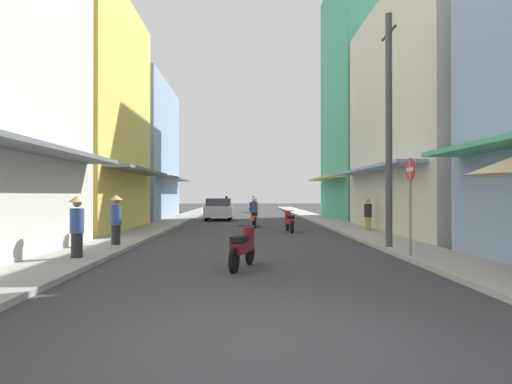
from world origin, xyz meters
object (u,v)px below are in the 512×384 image
(motorbike_maroon, at_px, (243,246))
(parked_car, at_px, (219,209))
(motorbike_black, at_px, (253,205))
(motorbike_white, at_px, (213,210))
(pedestrian_foreground, at_px, (116,218))
(utility_pole, at_px, (389,129))
(pedestrian_crossing, at_px, (368,216))
(street_sign_no_entry, at_px, (410,194))
(motorbike_silver, at_px, (226,206))
(motorbike_red, at_px, (289,221))
(motorbike_orange, at_px, (254,214))
(pedestrian_midway, at_px, (77,225))

(motorbike_maroon, bearing_deg, parked_car, 95.06)
(motorbike_black, bearing_deg, motorbike_white, -111.60)
(pedestrian_foreground, bearing_deg, utility_pole, -5.27)
(motorbike_white, height_order, pedestrian_crossing, pedestrian_crossing)
(motorbike_maroon, bearing_deg, motorbike_white, 96.02)
(street_sign_no_entry, bearing_deg, motorbike_silver, 102.61)
(motorbike_red, relative_size, parked_car, 0.44)
(pedestrian_foreground, bearing_deg, motorbike_red, 44.19)
(motorbike_maroon, relative_size, utility_pole, 0.24)
(motorbike_orange, bearing_deg, pedestrian_midway, -112.09)
(pedestrian_foreground, bearing_deg, street_sign_no_entry, -18.29)
(motorbike_orange, distance_m, motorbike_maroon, 12.57)
(pedestrian_foreground, height_order, pedestrian_crossing, pedestrian_foreground)
(motorbike_white, xyz_separation_m, pedestrian_crossing, (7.93, -13.68, 0.26))
(motorbike_white, height_order, street_sign_no_entry, street_sign_no_entry)
(motorbike_white, distance_m, utility_pole, 21.25)
(motorbike_maroon, bearing_deg, pedestrian_foreground, 136.60)
(parked_car, bearing_deg, motorbike_red, -68.56)
(motorbike_orange, height_order, pedestrian_foreground, pedestrian_foreground)
(motorbike_black, relative_size, motorbike_white, 0.97)
(motorbike_maroon, bearing_deg, motorbike_orange, 87.69)
(parked_car, xyz_separation_m, utility_pole, (6.12, -16.32, 2.94))
(pedestrian_crossing, distance_m, utility_pole, 6.93)
(motorbike_black, height_order, street_sign_no_entry, street_sign_no_entry)
(motorbike_black, xyz_separation_m, utility_pole, (3.63, -27.94, 2.98))
(utility_pole, xyz_separation_m, street_sign_no_entry, (-0.10, -1.98, -1.97))
(motorbike_silver, relative_size, utility_pole, 0.24)
(motorbike_red, bearing_deg, motorbike_silver, 101.67)
(motorbike_orange, xyz_separation_m, motorbike_red, (1.55, -2.79, -0.20))
(motorbike_white, bearing_deg, motorbike_maroon, -83.98)
(motorbike_maroon, xyz_separation_m, parked_car, (-1.71, 19.37, 0.24))
(motorbike_maroon, xyz_separation_m, pedestrian_foreground, (-4.05, 3.83, 0.45))
(motorbike_black, distance_m, motorbike_white, 8.68)
(pedestrian_midway, bearing_deg, motorbike_orange, 67.91)
(motorbike_red, bearing_deg, motorbike_white, 108.77)
(parked_car, xyz_separation_m, street_sign_no_entry, (6.02, -18.30, 0.98))
(pedestrian_foreground, bearing_deg, motorbike_maroon, -43.40)
(motorbike_silver, bearing_deg, utility_pole, -76.18)
(motorbike_red, height_order, pedestrian_crossing, pedestrian_crossing)
(motorbike_white, relative_size, pedestrian_crossing, 1.17)
(motorbike_silver, relative_size, pedestrian_foreground, 1.03)
(motorbike_white, height_order, utility_pole, utility_pole)
(motorbike_black, bearing_deg, motorbike_silver, -124.59)
(parked_car, relative_size, street_sign_no_entry, 1.55)
(utility_pole, bearing_deg, motorbike_orange, 112.33)
(motorbike_maroon, bearing_deg, motorbike_red, 78.11)
(utility_pole, bearing_deg, pedestrian_midway, -166.52)
(street_sign_no_entry, bearing_deg, pedestrian_foreground, 161.71)
(motorbike_black, bearing_deg, pedestrian_crossing, -77.72)
(pedestrian_foreground, bearing_deg, pedestrian_midway, -92.80)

